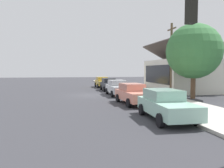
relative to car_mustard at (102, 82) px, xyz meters
The scene contains 11 objects.
ground_plane 10.92m from the car_mustard, 14.86° to the right, with size 120.00×120.00×0.00m, color #38383D.
sidewalk_curb 10.92m from the car_mustard, 14.95° to the left, with size 60.00×4.20×0.16m, color beige.
car_mustard is the anchor object (origin of this frame).
car_charcoal 5.55m from the car_mustard, ahead, with size 4.53×1.92×1.59m.
car_silver 11.11m from the car_mustard, ahead, with size 4.90×2.04×1.59m.
car_coral 17.25m from the car_mustard, ahead, with size 4.66×2.16×1.59m.
car_seafoam 22.84m from the car_mustard, ahead, with size 4.72×2.16×1.59m.
storefront_building 12.46m from the car_mustard, 47.86° to the left, with size 9.64×7.82×6.03m.
shade_tree 16.78m from the car_mustard, 22.22° to the left, with size 5.06×5.06×6.92m.
utility_pole_wooden 13.76m from the car_mustard, 23.80° to the left, with size 1.80×0.24×7.50m.
fire_hydrant_red 17.97m from the car_mustard, ahead, with size 0.22×0.22×0.71m.
Camera 1 is at (23.34, -2.39, 2.66)m, focal length 35.61 mm.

